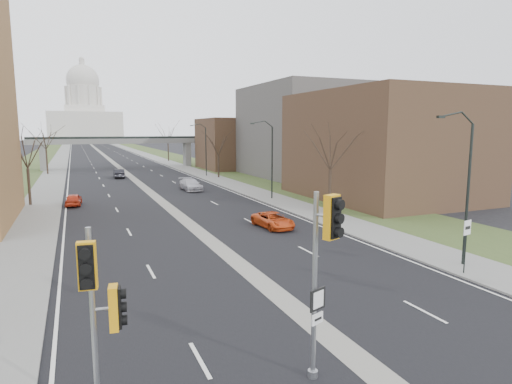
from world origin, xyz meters
TOP-DOWN VIEW (x-y plane):
  - ground at (0.00, 0.00)m, footprint 700.00×700.00m
  - road_surface at (0.00, 150.00)m, footprint 20.00×600.00m
  - median_strip at (0.00, 150.00)m, footprint 1.20×600.00m
  - sidewalk_right at (12.00, 150.00)m, footprint 4.00×600.00m
  - sidewalk_left at (-12.00, 150.00)m, footprint 4.00×600.00m
  - grass_verge_right at (18.00, 150.00)m, footprint 8.00×600.00m
  - grass_verge_left at (-18.00, 150.00)m, footprint 8.00×600.00m
  - commercial_block_near at (24.00, 28.00)m, footprint 16.00×20.00m
  - commercial_block_mid at (28.00, 52.00)m, footprint 18.00×22.00m
  - commercial_block_far at (22.00, 70.00)m, footprint 14.00×14.00m
  - pedestrian_bridge at (0.00, 80.00)m, footprint 34.00×3.00m
  - capitol at (0.00, 320.00)m, footprint 48.00×42.00m
  - streetlight_near at (10.99, 6.00)m, footprint 2.61×0.20m
  - streetlight_mid at (10.99, 32.00)m, footprint 2.61×0.20m
  - streetlight_far at (10.99, 58.00)m, footprint 2.61×0.20m
  - tree_left_b at (-13.00, 38.00)m, footprint 6.75×6.75m
  - tree_left_c at (-13.00, 72.00)m, footprint 7.65×7.65m
  - tree_right_a at (13.00, 22.00)m, footprint 7.20×7.20m
  - tree_right_b at (13.00, 55.00)m, footprint 6.30×6.30m
  - tree_right_c at (13.00, 95.00)m, footprint 7.65×7.65m
  - signal_pole_left at (-8.17, -0.24)m, footprint 1.07×0.92m
  - signal_pole_median at (-1.84, -0.68)m, footprint 0.84×1.00m
  - speed_limit_sign at (10.55, 4.84)m, footprint 0.62×0.15m
  - car_left_near at (-8.87, 36.35)m, footprint 1.80×3.85m
  - car_left_far at (-2.00, 61.45)m, footprint 1.61×4.44m
  - car_right_near at (5.86, 19.13)m, footprint 2.41×4.59m
  - car_right_mid at (5.17, 42.75)m, footprint 2.36×5.25m

SIDE VIEW (x-z plane):
  - ground at x=0.00m, z-range 0.00..0.00m
  - median_strip at x=0.00m, z-range -0.01..0.01m
  - road_surface at x=0.00m, z-range 0.00..0.01m
  - grass_verge_right at x=18.00m, z-range 0.00..0.10m
  - grass_verge_left at x=-18.00m, z-range 0.00..0.10m
  - sidewalk_right at x=12.00m, z-range 0.00..0.12m
  - sidewalk_left at x=-12.00m, z-range 0.00..0.12m
  - car_right_near at x=5.86m, z-range 0.00..1.23m
  - car_left_near at x=-8.87m, z-range 0.00..1.27m
  - car_left_far at x=-2.00m, z-range 0.00..1.46m
  - car_right_mid at x=5.17m, z-range 0.00..1.49m
  - speed_limit_sign at x=10.55m, z-range 0.66..3.57m
  - signal_pole_left at x=-8.17m, z-range 0.83..6.22m
  - signal_pole_median at x=-1.84m, z-range 1.18..7.15m
  - pedestrian_bridge at x=0.00m, z-range 1.62..8.07m
  - commercial_block_far at x=22.00m, z-range 0.00..10.00m
  - tree_right_b at x=13.00m, z-range 1.71..9.93m
  - commercial_block_near at x=24.00m, z-range 0.00..12.00m
  - tree_left_b at x=-13.00m, z-range 1.82..10.63m
  - tree_right_a at x=13.00m, z-range 1.94..11.34m
  - streetlight_near at x=10.99m, z-range 2.60..11.30m
  - streetlight_mid at x=10.99m, z-range 2.60..11.30m
  - streetlight_far at x=10.99m, z-range 2.60..11.30m
  - tree_left_c at x=-13.00m, z-range 2.05..12.04m
  - tree_right_c at x=13.00m, z-range 2.05..12.04m
  - commercial_block_mid at x=28.00m, z-range 0.00..15.00m
  - capitol at x=0.00m, z-range -9.28..46.47m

